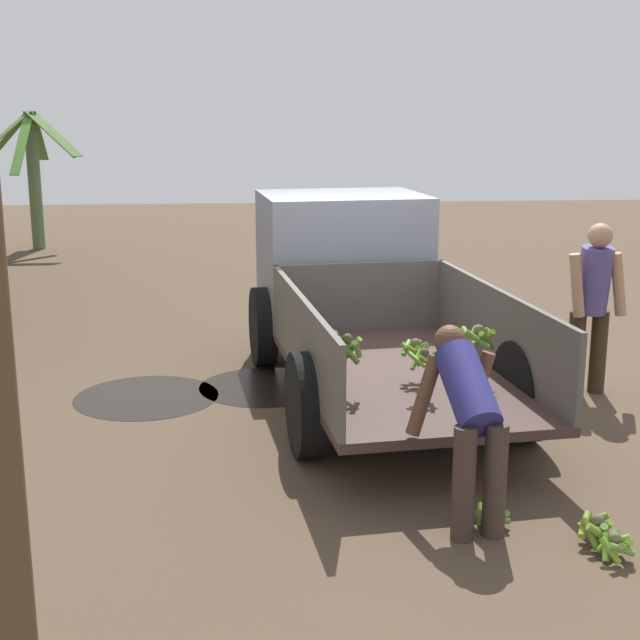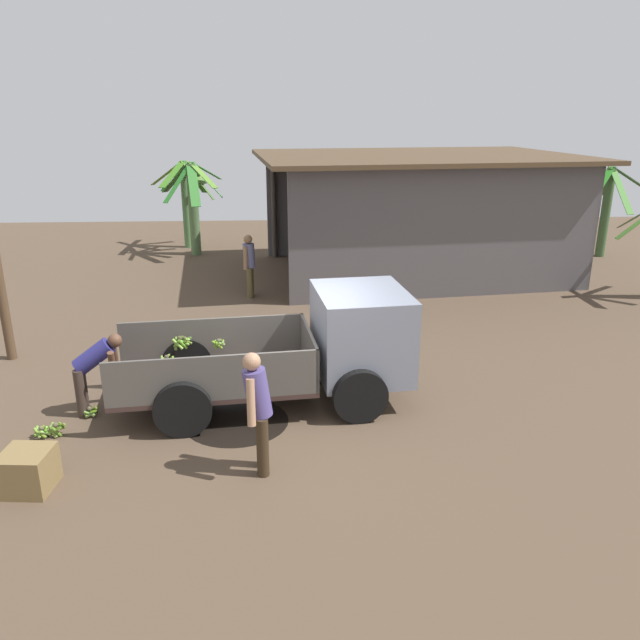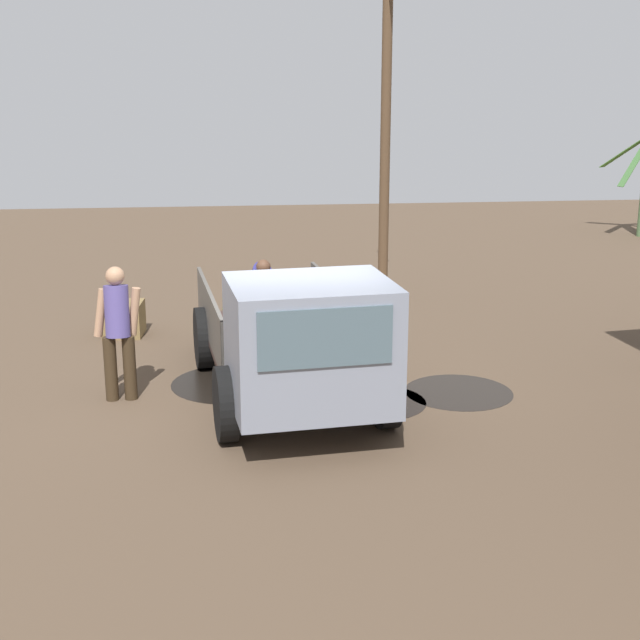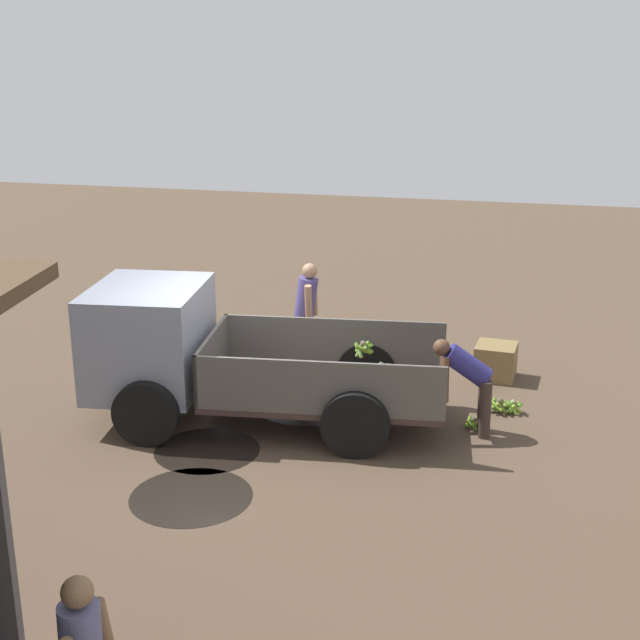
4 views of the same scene
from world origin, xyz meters
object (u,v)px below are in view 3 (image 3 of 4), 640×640
utility_pole (385,130)px  banana_bunch_on_ground_1 (208,321)px  banana_bunch_on_ground_0 (249,329)px  wooden_crate_0 (124,319)px  person_worker_loading (259,288)px  person_foreground_visitor (118,327)px  cargo_truck (301,344)px  banana_bunch_on_ground_2 (211,323)px

utility_pole → banana_bunch_on_ground_1: size_ratio=23.72×
utility_pole → banana_bunch_on_ground_0: 4.52m
banana_bunch_on_ground_1 → wooden_crate_0: 1.38m
utility_pole → person_worker_loading: utility_pole is taller
utility_pole → person_foreground_visitor: utility_pole is taller
person_worker_loading → wooden_crate_0: bearing=-106.4°
cargo_truck → banana_bunch_on_ground_2: size_ratio=19.06×
wooden_crate_0 → banana_bunch_on_ground_1: bearing=104.0°
banana_bunch_on_ground_0 → utility_pole: bearing=131.1°
banana_bunch_on_ground_0 → banana_bunch_on_ground_1: banana_bunch_on_ground_1 is taller
cargo_truck → person_foreground_visitor: (-1.08, -2.22, -0.02)m
cargo_truck → person_worker_loading: bearing=178.8°
cargo_truck → person_worker_loading: 3.76m
utility_pole → person_worker_loading: 4.05m
cargo_truck → person_worker_loading: (-3.75, -0.33, -0.19)m
cargo_truck → utility_pole: bearing=155.0°
wooden_crate_0 → person_worker_loading: bearing=82.5°
person_foreground_visitor → person_worker_loading: (-2.66, 1.89, -0.17)m
cargo_truck → utility_pole: 6.76m
banana_bunch_on_ground_1 → banana_bunch_on_ground_2: size_ratio=0.98×
person_foreground_visitor → person_worker_loading: 3.27m
wooden_crate_0 → utility_pole: bearing=114.3°
wooden_crate_0 → banana_bunch_on_ground_2: bearing=95.4°
person_foreground_visitor → wooden_crate_0: size_ratio=2.85×
cargo_truck → banana_bunch_on_ground_1: bearing=-171.5°
person_foreground_visitor → banana_bunch_on_ground_0: 3.36m
utility_pole → person_worker_loading: bearing=-45.7°
utility_pole → wooden_crate_0: utility_pole is taller
banana_bunch_on_ground_0 → wooden_crate_0: 2.00m
banana_bunch_on_ground_1 → banana_bunch_on_ground_0: bearing=51.8°
cargo_truck → person_worker_loading: cargo_truck is taller
banana_bunch_on_ground_2 → wooden_crate_0: (0.13, -1.38, 0.14)m
person_foreground_visitor → banana_bunch_on_ground_0: (-2.76, 1.72, -0.86)m
cargo_truck → person_foreground_visitor: size_ratio=2.87×
banana_bunch_on_ground_1 → banana_bunch_on_ground_2: 0.21m
cargo_truck → banana_bunch_on_ground_0: cargo_truck is taller
cargo_truck → banana_bunch_on_ground_0: 3.98m
cargo_truck → wooden_crate_0: size_ratio=8.18×
banana_bunch_on_ground_2 → cargo_truck: bearing=14.8°
banana_bunch_on_ground_0 → wooden_crate_0: bearing=-95.3°
person_foreground_visitor → banana_bunch_on_ground_2: 3.37m
person_worker_loading → wooden_crate_0: size_ratio=2.17×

